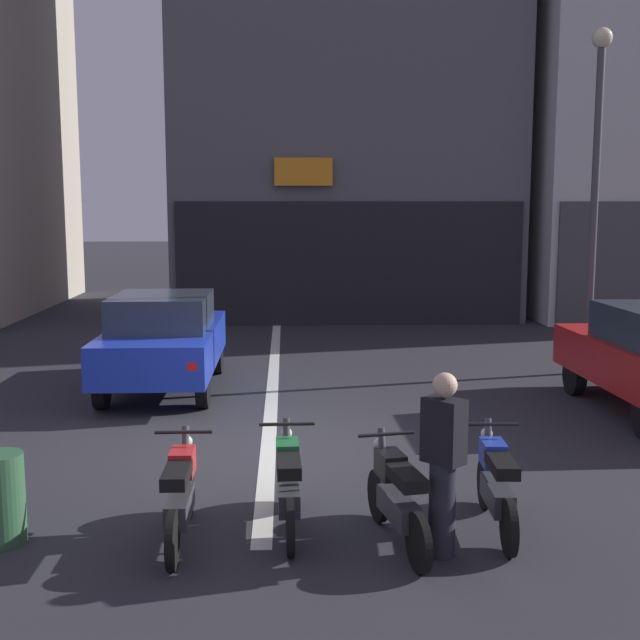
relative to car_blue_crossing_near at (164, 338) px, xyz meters
The scene contains 10 objects.
ground_plane 4.06m from the car_blue_crossing_near, 62.60° to the right, with size 120.00×120.00×0.00m, color #2B2B30.
lane_centre_line 3.21m from the car_blue_crossing_near, 53.78° to the left, with size 0.20×18.00×0.01m, color silver.
car_blue_crossing_near is the anchor object (origin of this frame).
street_lamp 8.29m from the car_blue_crossing_near, ahead, with size 0.36×0.36×6.22m.
motorcycle_red_row_leftmost 6.38m from the car_blue_crossing_near, 80.31° to the right, with size 0.55×1.67×0.98m.
motorcycle_green_row_left_mid 6.39m from the car_blue_crossing_near, 71.05° to the right, with size 0.55×1.67×0.98m.
motorcycle_black_row_centre 7.13m from the car_blue_crossing_near, 64.45° to the right, with size 0.55×1.65×0.98m.
motorcycle_blue_row_right_mid 7.37m from the car_blue_crossing_near, 56.38° to the right, with size 0.55×1.67×0.98m.
person_by_motorcycles 7.52m from the car_blue_crossing_near, 62.76° to the right, with size 0.41×0.41×1.67m.
trash_bin 6.28m from the car_blue_crossing_near, 95.39° to the right, with size 0.44×0.44×0.85m, color #2D5938.
Camera 1 is at (0.24, -9.99, 3.11)m, focal length 45.35 mm.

